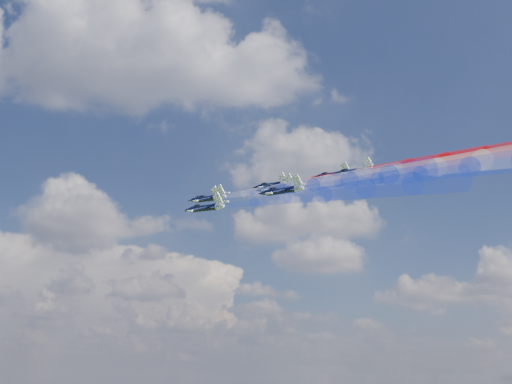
{
  "coord_description": "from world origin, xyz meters",
  "views": [
    {
      "loc": [
        -6.91,
        -124.27,
        111.34
      ],
      "look_at": [
        1.72,
        6.58,
        150.01
      ],
      "focal_mm": 44.46,
      "sensor_mm": 36.0,
      "label": 1
    }
  ],
  "objects": [
    {
      "name": "jet_lead",
      "position": [
        -9.47,
        18.03,
        151.55
      ],
      "size": [
        15.42,
        15.5,
        7.79
      ],
      "primitive_type": null,
      "rotation": [
        0.12,
        -0.38,
        0.67
      ],
      "color": "black"
    },
    {
      "name": "trail_lead",
      "position": [
        9.45,
        -3.64,
        148.34
      ],
      "size": [
        34.68,
        39.03,
        10.4
      ],
      "primitive_type": null,
      "rotation": [
        0.12,
        -0.38,
        0.67
      ],
      "color": "white"
    },
    {
      "name": "jet_inner_left",
      "position": [
        -8.37,
        5.01,
        147.94
      ],
      "size": [
        15.42,
        15.5,
        7.79
      ],
      "primitive_type": null,
      "rotation": [
        0.12,
        -0.38,
        0.67
      ],
      "color": "black"
    },
    {
      "name": "trail_inner_left",
      "position": [
        10.55,
        -16.66,
        144.73
      ],
      "size": [
        34.68,
        39.03,
        10.4
      ],
      "primitive_type": null,
      "rotation": [
        0.12,
        -0.38,
        0.67
      ],
      "color": "#1932D6"
    },
    {
      "name": "jet_inner_right",
      "position": [
        5.95,
        17.11,
        154.82
      ],
      "size": [
        15.42,
        15.5,
        7.79
      ],
      "primitive_type": null,
      "rotation": [
        0.12,
        -0.38,
        0.67
      ],
      "color": "black"
    },
    {
      "name": "trail_inner_right",
      "position": [
        24.87,
        -4.56,
        151.6
      ],
      "size": [
        34.68,
        39.03,
        10.4
      ],
      "primitive_type": null,
      "rotation": [
        0.12,
        -0.38,
        0.67
      ],
      "color": "red"
    },
    {
      "name": "jet_outer_left",
      "position": [
        -8.89,
        -8.37,
        142.28
      ],
      "size": [
        15.42,
        15.5,
        7.79
      ],
      "primitive_type": null,
      "rotation": [
        0.12,
        -0.38,
        0.67
      ],
      "color": "black"
    },
    {
      "name": "trail_outer_left",
      "position": [
        10.03,
        -30.03,
        139.06
      ],
      "size": [
        34.68,
        39.03,
        10.4
      ],
      "primitive_type": null,
      "rotation": [
        0.12,
        -0.38,
        0.67
      ],
      "color": "#1932D6"
    },
    {
      "name": "jet_center_third",
      "position": [
        5.49,
        0.59,
        149.18
      ],
      "size": [
        15.42,
        15.5,
        7.79
      ],
      "primitive_type": null,
      "rotation": [
        0.12,
        -0.38,
        0.67
      ],
      "color": "black"
    },
    {
      "name": "trail_center_third",
      "position": [
        24.41,
        -21.08,
        145.96
      ],
      "size": [
        34.68,
        39.03,
        10.4
      ],
      "primitive_type": null,
      "rotation": [
        0.12,
        -0.38,
        0.67
      ],
      "color": "white"
    },
    {
      "name": "jet_outer_right",
      "position": [
        19.79,
        13.45,
        156.49
      ],
      "size": [
        15.42,
        15.5,
        7.79
      ],
      "primitive_type": null,
      "rotation": [
        0.12,
        -0.38,
        0.67
      ],
      "color": "black"
    },
    {
      "name": "trail_outer_right",
      "position": [
        38.7,
        -8.21,
        153.27
      ],
      "size": [
        34.68,
        39.03,
        10.4
      ],
      "primitive_type": null,
      "rotation": [
        0.12,
        -0.38,
        0.67
      ],
      "color": "red"
    },
    {
      "name": "jet_rear_left",
      "position": [
        5.29,
        -12.65,
        144.67
      ],
      "size": [
        15.42,
        15.5,
        7.79
      ],
      "primitive_type": null,
      "rotation": [
        0.12,
        -0.38,
        0.67
      ],
      "color": "black"
    },
    {
      "name": "trail_rear_left",
      "position": [
        24.21,
        -34.31,
        141.45
      ],
      "size": [
        34.68,
        39.03,
        10.4
      ],
      "primitive_type": null,
      "rotation": [
        0.12,
        -0.38,
        0.67
      ],
      "color": "#1932D6"
    },
    {
      "name": "jet_rear_right",
      "position": [
        21.36,
        -1.14,
        152.49
      ],
      "size": [
        15.42,
        15.5,
        7.79
      ],
      "primitive_type": null,
      "rotation": [
        0.12,
        -0.38,
        0.67
      ],
      "color": "black"
    },
    {
      "name": "trail_rear_right",
      "position": [
        40.28,
        -22.8,
        149.28
      ],
      "size": [
        34.68,
        39.03,
        10.4
      ],
      "primitive_type": null,
      "rotation": [
        0.12,
        -0.38,
        0.67
      ],
      "color": "red"
    }
  ]
}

